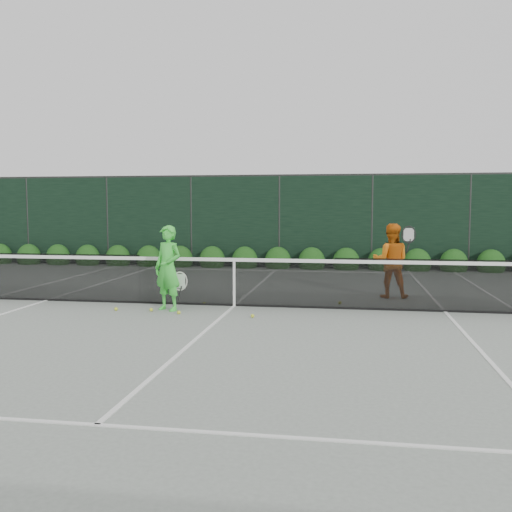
# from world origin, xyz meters

# --- Properties ---
(ground) EXTENTS (80.00, 80.00, 0.00)m
(ground) POSITION_xyz_m (0.00, 0.00, 0.00)
(ground) COLOR gray
(ground) RESTS_ON ground
(tennis_net) EXTENTS (12.90, 0.10, 1.07)m
(tennis_net) POSITION_xyz_m (-0.02, 0.00, 0.53)
(tennis_net) COLOR black
(tennis_net) RESTS_ON ground
(player_woman) EXTENTS (0.71, 0.60, 1.65)m
(player_woman) POSITION_xyz_m (-1.17, -0.65, 0.82)
(player_woman) COLOR #3ED33E
(player_woman) RESTS_ON ground
(player_man) EXTENTS (0.92, 0.68, 1.64)m
(player_man) POSITION_xyz_m (3.20, 1.62, 0.82)
(player_man) COLOR orange
(player_man) RESTS_ON ground
(court_lines) EXTENTS (11.03, 23.83, 0.01)m
(court_lines) POSITION_xyz_m (0.00, 0.00, 0.01)
(court_lines) COLOR white
(court_lines) RESTS_ON ground
(windscreen_fence) EXTENTS (32.00, 21.07, 3.06)m
(windscreen_fence) POSITION_xyz_m (0.00, -2.71, 1.51)
(windscreen_fence) COLOR black
(windscreen_fence) RESTS_ON ground
(hedge_row) EXTENTS (31.66, 0.65, 0.94)m
(hedge_row) POSITION_xyz_m (-0.00, 7.15, 0.23)
(hedge_row) COLOR #11350E
(hedge_row) RESTS_ON ground
(tennis_balls) EXTENTS (4.34, 1.75, 0.07)m
(tennis_balls) POSITION_xyz_m (-0.41, -0.55, 0.03)
(tennis_balls) COLOR #C8D32F
(tennis_balls) RESTS_ON ground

